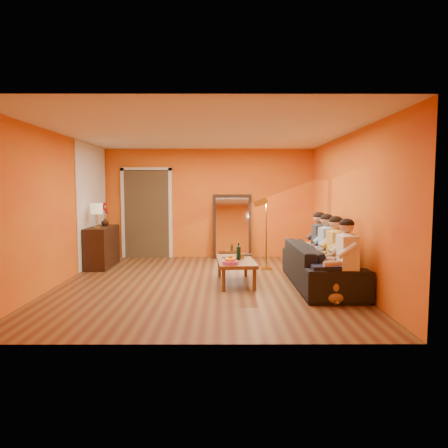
{
  "coord_description": "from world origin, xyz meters",
  "views": [
    {
      "loc": [
        0.33,
        -6.86,
        1.64
      ],
      "look_at": [
        0.35,
        0.5,
        1.0
      ],
      "focal_mm": 32.0,
      "sensor_mm": 36.0,
      "label": 1
    }
  ],
  "objects_px": {
    "tumbler": "(242,256)",
    "laptop": "(245,256)",
    "mirror_frame": "(232,226)",
    "sofa": "(321,265)",
    "floor_lamp": "(266,234)",
    "person_mid_left": "(336,255)",
    "person_mid_right": "(327,249)",
    "person_far_right": "(320,245)",
    "coffee_table": "(236,271)",
    "wine_bottle": "(239,251)",
    "vase": "(105,222)",
    "dog": "(332,281)",
    "sideboard": "(102,247)",
    "table_lamp": "(97,216)",
    "person_far_left": "(347,261)"
  },
  "relations": [
    {
      "from": "tumbler",
      "to": "vase",
      "type": "bearing_deg",
      "value": 150.13
    },
    {
      "from": "person_mid_right",
      "to": "laptop",
      "type": "relative_size",
      "value": 3.69
    },
    {
      "from": "table_lamp",
      "to": "vase",
      "type": "bearing_deg",
      "value": 90.0
    },
    {
      "from": "wine_bottle",
      "to": "vase",
      "type": "xyz_separation_m",
      "value": [
        -2.84,
        1.84,
        0.36
      ]
    },
    {
      "from": "coffee_table",
      "to": "vase",
      "type": "xyz_separation_m",
      "value": [
        -2.79,
        1.79,
        0.72
      ]
    },
    {
      "from": "person_mid_left",
      "to": "wine_bottle",
      "type": "bearing_deg",
      "value": 159.7
    },
    {
      "from": "sideboard",
      "to": "table_lamp",
      "type": "xyz_separation_m",
      "value": [
        0.0,
        -0.3,
        0.68
      ]
    },
    {
      "from": "table_lamp",
      "to": "person_mid_right",
      "type": "xyz_separation_m",
      "value": [
        4.37,
        -1.31,
        -0.49
      ]
    },
    {
      "from": "mirror_frame",
      "to": "sofa",
      "type": "relative_size",
      "value": 0.63
    },
    {
      "from": "person_mid_right",
      "to": "person_far_right",
      "type": "height_order",
      "value": "same"
    },
    {
      "from": "wine_bottle",
      "to": "tumbler",
      "type": "distance_m",
      "value": 0.21
    },
    {
      "from": "person_mid_left",
      "to": "sideboard",
      "type": "bearing_deg",
      "value": 153.72
    },
    {
      "from": "person_far_right",
      "to": "laptop",
      "type": "distance_m",
      "value": 1.42
    },
    {
      "from": "mirror_frame",
      "to": "sofa",
      "type": "bearing_deg",
      "value": -62.52
    },
    {
      "from": "mirror_frame",
      "to": "floor_lamp",
      "type": "distance_m",
      "value": 1.53
    },
    {
      "from": "mirror_frame",
      "to": "dog",
      "type": "height_order",
      "value": "mirror_frame"
    },
    {
      "from": "floor_lamp",
      "to": "laptop",
      "type": "bearing_deg",
      "value": -112.87
    },
    {
      "from": "laptop",
      "to": "person_far_right",
      "type": "bearing_deg",
      "value": -13.47
    },
    {
      "from": "person_mid_right",
      "to": "wine_bottle",
      "type": "relative_size",
      "value": 3.94
    },
    {
      "from": "table_lamp",
      "to": "person_mid_left",
      "type": "xyz_separation_m",
      "value": [
        4.37,
        -1.86,
        -0.49
      ]
    },
    {
      "from": "sideboard",
      "to": "vase",
      "type": "relative_size",
      "value": 6.99
    },
    {
      "from": "sideboard",
      "to": "dog",
      "type": "distance_m",
      "value": 4.97
    },
    {
      "from": "mirror_frame",
      "to": "person_mid_right",
      "type": "height_order",
      "value": "mirror_frame"
    },
    {
      "from": "person_mid_right",
      "to": "person_far_right",
      "type": "relative_size",
      "value": 1.0
    },
    {
      "from": "sofa",
      "to": "person_far_right",
      "type": "distance_m",
      "value": 0.71
    },
    {
      "from": "table_lamp",
      "to": "person_mid_left",
      "type": "relative_size",
      "value": 0.42
    },
    {
      "from": "dog",
      "to": "sofa",
      "type": "bearing_deg",
      "value": 99.11
    },
    {
      "from": "sofa",
      "to": "vase",
      "type": "xyz_separation_m",
      "value": [
        -4.24,
        1.96,
        0.58
      ]
    },
    {
      "from": "sofa",
      "to": "wine_bottle",
      "type": "distance_m",
      "value": 1.42
    },
    {
      "from": "coffee_table",
      "to": "laptop",
      "type": "distance_m",
      "value": 0.45
    },
    {
      "from": "table_lamp",
      "to": "person_far_right",
      "type": "relative_size",
      "value": 0.42
    },
    {
      "from": "table_lamp",
      "to": "person_mid_right",
      "type": "relative_size",
      "value": 0.42
    },
    {
      "from": "person_mid_left",
      "to": "tumbler",
      "type": "distance_m",
      "value": 1.64
    },
    {
      "from": "person_far_right",
      "to": "person_mid_right",
      "type": "bearing_deg",
      "value": -90.0
    },
    {
      "from": "coffee_table",
      "to": "laptop",
      "type": "xyz_separation_m",
      "value": [
        0.18,
        0.35,
        0.22
      ]
    },
    {
      "from": "tumbler",
      "to": "person_far_left",
      "type": "bearing_deg",
      "value": -41.38
    },
    {
      "from": "sideboard",
      "to": "sofa",
      "type": "bearing_deg",
      "value": -21.93
    },
    {
      "from": "vase",
      "to": "sofa",
      "type": "bearing_deg",
      "value": -24.78
    },
    {
      "from": "mirror_frame",
      "to": "dog",
      "type": "xyz_separation_m",
      "value": [
        1.37,
        -3.8,
        -0.45
      ]
    },
    {
      "from": "sideboard",
      "to": "floor_lamp",
      "type": "bearing_deg",
      "value": -4.9
    },
    {
      "from": "floor_lamp",
      "to": "person_mid_left",
      "type": "distance_m",
      "value": 2.07
    },
    {
      "from": "person_far_left",
      "to": "person_mid_right",
      "type": "bearing_deg",
      "value": 90.0
    },
    {
      "from": "laptop",
      "to": "vase",
      "type": "height_order",
      "value": "vase"
    },
    {
      "from": "sofa",
      "to": "person_far_left",
      "type": "distance_m",
      "value": 1.04
    },
    {
      "from": "person_far_left",
      "to": "person_far_right",
      "type": "distance_m",
      "value": 1.65
    },
    {
      "from": "person_mid_right",
      "to": "tumbler",
      "type": "distance_m",
      "value": 1.48
    },
    {
      "from": "sofa",
      "to": "coffee_table",
      "type": "xyz_separation_m",
      "value": [
        -1.45,
        0.17,
        -0.14
      ]
    },
    {
      "from": "floor_lamp",
      "to": "dog",
      "type": "height_order",
      "value": "floor_lamp"
    },
    {
      "from": "tumbler",
      "to": "laptop",
      "type": "distance_m",
      "value": 0.24
    },
    {
      "from": "table_lamp",
      "to": "floor_lamp",
      "type": "xyz_separation_m",
      "value": [
        3.46,
        0.0,
        -0.39
      ]
    }
  ]
}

